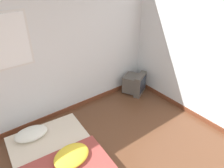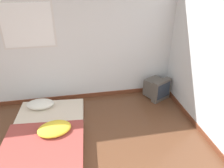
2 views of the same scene
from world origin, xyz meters
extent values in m
cube|color=silver|center=(0.00, 2.90, 1.30)|extent=(7.82, 0.06, 2.60)
cube|color=brown|center=(0.00, 2.86, 0.04)|extent=(7.82, 0.02, 0.09)
cube|color=silver|center=(-0.13, 2.86, 1.63)|extent=(0.96, 0.01, 0.86)
cube|color=white|center=(-0.13, 2.86, 1.63)|extent=(0.89, 0.01, 0.79)
cube|color=beige|center=(0.08, 1.63, 0.09)|extent=(1.35, 2.01, 0.17)
ellipsoid|color=silver|center=(-0.07, 2.39, 0.24)|extent=(0.55, 0.38, 0.14)
cube|color=#993D38|center=(0.06, 1.27, 0.20)|extent=(1.30, 1.21, 0.05)
ellipsoid|color=yellow|center=(0.23, 1.57, 0.26)|extent=(0.62, 0.53, 0.11)
cube|color=#56514C|center=(2.33, 2.65, 0.22)|extent=(0.47, 0.43, 0.37)
cube|color=#56514C|center=(2.42, 2.46, 0.23)|extent=(0.46, 0.32, 0.47)
cube|color=#283342|center=(2.45, 2.40, 0.25)|extent=(0.34, 0.18, 0.34)
camera|label=1|loc=(-0.62, -0.48, 2.71)|focal=35.00mm
camera|label=2|loc=(0.62, -1.30, 2.57)|focal=35.00mm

